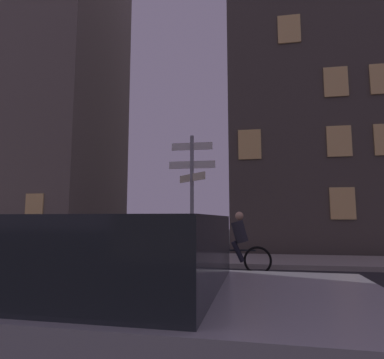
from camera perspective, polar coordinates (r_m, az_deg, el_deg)
The scene contains 7 objects.
ground_plane at distance 5.89m, azimuth -20.12°, elevation -20.44°, with size 80.00×80.00×0.00m, color #232326.
sidewalk_kerb at distance 11.52m, azimuth -4.54°, elevation -13.60°, with size 40.00×2.84×0.14m, color gray.
signpost at distance 10.50m, azimuth -0.01°, elevation -0.94°, with size 1.51×1.00×3.98m.
car_side_parked at distance 2.70m, azimuth -16.83°, elevation -20.48°, with size 4.26×2.18×1.45m.
cyclist at distance 8.77m, azimuth 8.01°, elevation -11.23°, with size 1.82×0.32×1.61m.
building_left_block at distance 23.30m, azimuth -26.61°, elevation 13.14°, with size 10.38×7.43×18.22m.
building_right_block at distance 19.35m, azimuth 20.07°, elevation 15.41°, with size 8.44×9.26×17.26m.
Camera 1 is at (2.77, -5.01, 1.42)m, focal length 30.57 mm.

